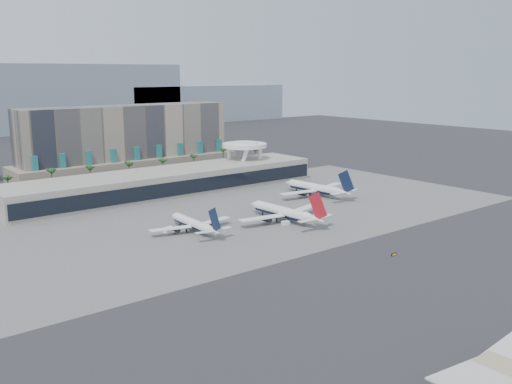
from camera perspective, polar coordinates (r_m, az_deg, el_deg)
ground at (r=214.77m, az=6.20°, el=-4.87°), size 900.00×900.00×0.00m
apron_pad at (r=255.10m, az=-2.55°, el=-2.10°), size 260.00×130.00×0.06m
mountain_ridge at (r=639.74m, az=-23.22°, el=8.12°), size 680.00×60.00×70.00m
hotel at (r=358.17m, az=-12.68°, el=4.42°), size 140.00×30.00×42.00m
terminal at (r=298.73m, az=-8.81°, el=1.12°), size 170.00×32.50×14.50m
saucer_structure at (r=332.16m, az=-1.16°, el=4.43°), size 26.00×26.00×21.89m
palm_row at (r=331.74m, az=-10.84°, el=2.82°), size 157.80×2.80×13.10m
airliner_left at (r=226.00m, az=-6.27°, el=-3.16°), size 36.13×37.23×12.85m
airliner_centre at (r=240.30m, az=2.84°, el=-2.02°), size 44.02×45.36×15.65m
airliner_right at (r=291.02m, az=6.02°, el=0.40°), size 44.07×45.49×15.70m
service_vehicle_a at (r=227.31m, az=-8.75°, el=-3.73°), size 4.48×3.08×2.00m
service_vehicle_b at (r=234.94m, az=2.97°, el=-3.12°), size 3.53×2.33×1.70m
taxiway_sign at (r=202.00m, az=13.63°, el=-6.09°), size 2.22×0.62×1.00m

